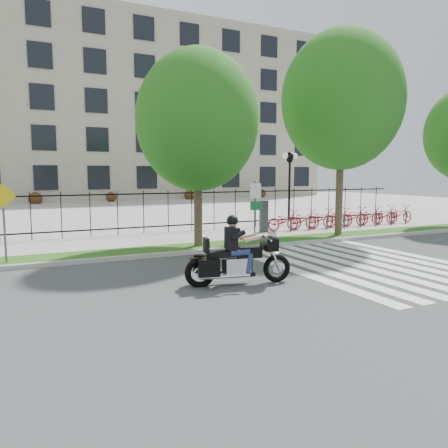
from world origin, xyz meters
name	(u,v)px	position (x,y,z in m)	size (l,w,h in m)	color
ground	(234,280)	(0.00, 0.00, 0.00)	(120.00, 120.00, 0.00)	#3E3E41
curb	(182,253)	(0.00, 4.10, 0.07)	(60.00, 0.20, 0.15)	#A4A29B
grass_verge	(174,249)	(0.00, 4.95, 0.07)	(60.00, 1.50, 0.15)	#1E4D13
sidewalk	(155,240)	(0.00, 7.45, 0.07)	(60.00, 3.50, 0.15)	gray
plaza	(90,210)	(0.00, 25.00, 0.05)	(80.00, 34.00, 0.10)	gray
crosswalk_stripes	(365,264)	(4.83, 0.00, 0.01)	(5.70, 8.00, 0.01)	silver
iron_fence	(144,212)	(0.00, 9.20, 1.15)	(30.00, 0.06, 2.00)	black
office_building	(60,113)	(0.00, 44.92, 9.97)	(60.00, 21.90, 20.15)	gray
lamp_post_right	(290,169)	(10.00, 12.00, 3.21)	(1.06, 0.70, 4.25)	black
street_tree_1	(197,121)	(0.98, 4.95, 4.92)	(4.64, 4.64, 7.45)	#3D2C21
street_tree_2	(342,100)	(7.90, 4.95, 6.16)	(5.37, 5.37, 9.10)	#3D2C21
bike_share_station	(345,217)	(10.28, 7.20, 0.66)	(10.04, 0.88, 1.50)	#2D2D33
sign_pole_regulatory	(255,204)	(3.30, 4.58, 1.74)	(0.50, 0.09, 2.50)	#59595B
sign_pole_warning	(4,212)	(-5.71, 4.58, 1.74)	(0.78, 0.09, 2.49)	#59595B
motorcycle_rider	(238,257)	(-0.12, -0.51, 0.75)	(2.88, 1.16, 2.25)	black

